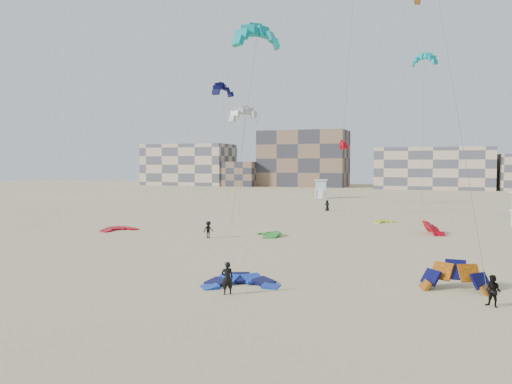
% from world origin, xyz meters
% --- Properties ---
extents(ground, '(320.00, 320.00, 0.00)m').
position_xyz_m(ground, '(0.00, 0.00, 0.00)').
color(ground, '#C6B584').
rests_on(ground, ground).
extents(kite_ground_blue, '(5.55, 5.67, 1.76)m').
position_xyz_m(kite_ground_blue, '(0.94, 2.95, 0.00)').
color(kite_ground_blue, blue).
rests_on(kite_ground_blue, ground).
extents(kite_ground_orange, '(3.98, 3.86, 3.83)m').
position_xyz_m(kite_ground_orange, '(12.90, 6.14, 0.00)').
color(kite_ground_orange, '#D66407').
rests_on(kite_ground_orange, ground).
extents(kite_ground_red, '(5.34, 5.29, 1.03)m').
position_xyz_m(kite_ground_red, '(-20.76, 21.27, 0.00)').
color(kite_ground_red, '#D20004').
rests_on(kite_ground_red, ground).
extents(kite_ground_green, '(4.92, 4.86, 1.46)m').
position_xyz_m(kite_ground_green, '(-4.19, 22.85, 0.00)').
color(kite_ground_green, '#148E20').
rests_on(kite_ground_green, ground).
extents(kite_ground_red_far, '(4.48, 4.44, 3.82)m').
position_xyz_m(kite_ground_red_far, '(11.46, 30.27, 0.00)').
color(kite_ground_red_far, '#D20004').
rests_on(kite_ground_red_far, ground).
extents(kite_ground_yellow, '(3.98, 3.98, 0.83)m').
position_xyz_m(kite_ground_yellow, '(5.57, 38.70, 0.00)').
color(kite_ground_yellow, gold).
rests_on(kite_ground_yellow, ground).
extents(kitesurfer_main, '(0.80, 0.73, 1.83)m').
position_xyz_m(kitesurfer_main, '(1.02, 0.82, 0.91)').
color(kitesurfer_main, black).
rests_on(kitesurfer_main, ground).
extents(kitesurfer_b, '(0.99, 0.92, 1.62)m').
position_xyz_m(kitesurfer_b, '(14.59, 3.23, 0.81)').
color(kitesurfer_b, black).
rests_on(kitesurfer_b, ground).
extents(kitesurfer_c, '(1.15, 1.20, 1.64)m').
position_xyz_m(kitesurfer_c, '(-9.23, 19.65, 0.82)').
color(kitesurfer_c, black).
rests_on(kitesurfer_c, ground).
extents(kitesurfer_e, '(0.87, 0.62, 1.66)m').
position_xyz_m(kitesurfer_e, '(-4.35, 51.68, 0.83)').
color(kitesurfer_e, black).
rests_on(kitesurfer_e, ground).
extents(kite_fly_teal_a, '(6.79, 6.13, 19.54)m').
position_xyz_m(kite_fly_teal_a, '(-4.14, 19.53, 18.81)').
color(kite_fly_teal_a, '#019D9C').
rests_on(kite_fly_teal_a, ground).
extents(kite_fly_grey, '(5.50, 10.01, 13.97)m').
position_xyz_m(kite_fly_grey, '(-12.63, 37.93, 13.62)').
color(kite_fly_grey, silver).
rests_on(kite_fly_grey, ground).
extents(kite_fly_navy, '(5.16, 5.08, 19.44)m').
position_xyz_m(kite_fly_navy, '(-20.64, 48.71, 18.84)').
color(kite_fly_navy, '#0C0B3B').
rests_on(kite_fly_navy, ground).
extents(kite_fly_teal_b, '(4.25, 4.22, 22.77)m').
position_xyz_m(kite_fly_teal_b, '(9.42, 54.49, 22.54)').
color(kite_fly_teal_b, '#019D9C').
rests_on(kite_fly_teal_b, ground).
extents(kite_fly_red, '(3.96, 8.41, 10.62)m').
position_xyz_m(kite_fly_red, '(-4.18, 63.84, 10.51)').
color(kite_fly_red, '#D20004').
rests_on(kite_fly_red, ground).
extents(lifeguard_tower_far, '(3.24, 5.64, 3.94)m').
position_xyz_m(lifeguard_tower_far, '(-11.81, 79.86, 1.95)').
color(lifeguard_tower_far, white).
rests_on(lifeguard_tower_far, ground).
extents(condo_west_a, '(30.00, 15.00, 14.00)m').
position_xyz_m(condo_west_a, '(-70.00, 130.00, 7.00)').
color(condo_west_a, '#C1AC8D').
rests_on(condo_west_a, ground).
extents(condo_west_b, '(28.00, 14.00, 18.00)m').
position_xyz_m(condo_west_b, '(-30.00, 134.00, 9.00)').
color(condo_west_b, brown).
rests_on(condo_west_b, ground).
extents(condo_mid, '(32.00, 16.00, 12.00)m').
position_xyz_m(condo_mid, '(10.00, 130.00, 6.00)').
color(condo_mid, '#C1AC8D').
rests_on(condo_mid, ground).
extents(condo_fill_left, '(12.00, 10.00, 8.00)m').
position_xyz_m(condo_fill_left, '(-50.00, 128.00, 4.00)').
color(condo_fill_left, brown).
rests_on(condo_fill_left, ground).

